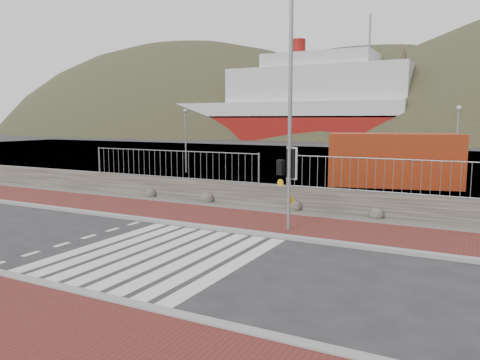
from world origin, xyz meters
The scene contains 15 objects.
ground centered at (0.00, 0.00, 0.00)m, with size 220.00×220.00×0.00m, color #28282B.
sidewalk_far centered at (0.00, 4.50, 0.04)m, with size 40.00×3.00×0.08m, color maroon.
kerb_near centered at (0.00, -3.00, 0.05)m, with size 40.00×0.25×0.12m, color gray.
kerb_far centered at (0.00, 3.00, 0.05)m, with size 40.00×0.25×0.12m, color gray.
zebra_crossing centered at (0.00, 0.00, 0.01)m, with size 4.62×5.60×0.01m.
gravel_strip centered at (0.00, 6.50, 0.03)m, with size 40.00×1.50×0.06m, color #59544C.
stone_wall centered at (0.00, 7.30, 0.45)m, with size 40.00×0.60×0.90m, color #433E37.
railing centered at (0.00, 7.15, 1.82)m, with size 18.07×0.07×1.22m.
quay centered at (0.00, 27.90, 0.00)m, with size 120.00×40.00×0.50m, color #4C4C4F.
water centered at (0.00, 62.90, 0.00)m, with size 220.00×50.00×0.05m, color #3F4C54.
ferry centered at (-24.65, 67.90, 5.36)m, with size 50.00×16.00×20.00m.
hills_backdrop centered at (6.74, 87.90, -23.05)m, with size 254.00×90.00×100.00m.
traffic_signal_far centered at (1.97, 3.80, 1.91)m, with size 0.65×0.35×2.64m.
streetlight centered at (0.46, 8.11, 5.05)m, with size 1.91×0.31×8.97m.
shipping_container centered at (3.04, 15.92, 1.36)m, with size 6.54×2.73×2.73m, color #9E3411.
Camera 1 is at (7.22, -9.36, 3.45)m, focal length 35.00 mm.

